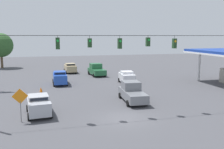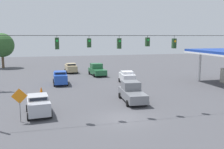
% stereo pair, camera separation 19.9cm
% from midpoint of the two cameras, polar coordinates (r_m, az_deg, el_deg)
% --- Properties ---
extents(ground_plane, '(140.00, 140.00, 0.00)m').
position_cam_midpoint_polar(ground_plane, '(21.86, 2.51, -10.01)').
color(ground_plane, '#47474C').
extents(overhead_signal_span, '(23.92, 0.38, 7.84)m').
position_cam_midpoint_polar(overhead_signal_span, '(22.11, 1.45, 3.77)').
color(overhead_signal_span, '#939399').
rests_on(overhead_signal_span, ground_plane).
extents(pickup_truck_grey_crossing_near, '(2.45, 5.50, 2.12)m').
position_cam_midpoint_polar(pickup_truck_grey_crossing_near, '(27.21, 4.41, -4.12)').
color(pickup_truck_grey_crossing_near, slate).
rests_on(pickup_truck_grey_crossing_near, ground_plane).
extents(sedan_blue_withflow_far, '(2.07, 4.40, 1.93)m').
position_cam_midpoint_polar(sedan_blue_withflow_far, '(37.37, -11.99, -0.70)').
color(sedan_blue_withflow_far, '#234CB2').
rests_on(sedan_blue_withflow_far, ground_plane).
extents(sedan_white_oncoming_far, '(2.36, 3.97, 1.85)m').
position_cam_midpoint_polar(sedan_white_oncoming_far, '(37.40, 3.23, -0.58)').
color(sedan_white_oncoming_far, silver).
rests_on(sedan_white_oncoming_far, ground_plane).
extents(pickup_truck_green_oncoming_deep, '(2.64, 5.23, 2.12)m').
position_cam_midpoint_polar(pickup_truck_green_oncoming_deep, '(44.99, -3.68, 1.02)').
color(pickup_truck_green_oncoming_deep, '#236038').
rests_on(pickup_truck_green_oncoming_deep, ground_plane).
extents(sedan_silver_parked_shoulder, '(2.38, 4.31, 1.82)m').
position_cam_midpoint_polar(sedan_silver_parked_shoulder, '(23.55, -16.66, -6.58)').
color(sedan_silver_parked_shoulder, '#A8AAB2').
rests_on(sedan_silver_parked_shoulder, ground_plane).
extents(sedan_tan_withflow_deep, '(2.27, 4.46, 1.81)m').
position_cam_midpoint_polar(sedan_tan_withflow_deep, '(49.02, -9.64, 1.52)').
color(sedan_tan_withflow_deep, tan).
rests_on(sedan_tan_withflow_deep, ground_plane).
extents(traffic_cone_nearest, '(0.37, 0.37, 0.65)m').
position_cam_midpoint_polar(traffic_cone_nearest, '(24.73, -16.07, -7.33)').
color(traffic_cone_nearest, orange).
rests_on(traffic_cone_nearest, ground_plane).
extents(traffic_cone_second, '(0.37, 0.37, 0.65)m').
position_cam_midpoint_polar(traffic_cone_second, '(26.76, -16.49, -6.12)').
color(traffic_cone_second, orange).
rests_on(traffic_cone_second, ground_plane).
extents(traffic_cone_third, '(0.37, 0.37, 0.65)m').
position_cam_midpoint_polar(traffic_cone_third, '(28.88, -16.39, -5.03)').
color(traffic_cone_third, orange).
rests_on(traffic_cone_third, ground_plane).
extents(traffic_cone_fourth, '(0.37, 0.37, 0.65)m').
position_cam_midpoint_polar(traffic_cone_fourth, '(30.93, -16.01, -4.10)').
color(traffic_cone_fourth, orange).
rests_on(traffic_cone_fourth, ground_plane).
extents(traffic_cone_fifth, '(0.37, 0.37, 0.65)m').
position_cam_midpoint_polar(traffic_cone_fifth, '(33.11, -16.10, -3.27)').
color(traffic_cone_fifth, orange).
rests_on(traffic_cone_fifth, ground_plane).
extents(work_zone_sign, '(1.27, 0.06, 2.84)m').
position_cam_midpoint_polar(work_zone_sign, '(21.73, -20.51, -5.23)').
color(work_zone_sign, slate).
rests_on(work_zone_sign, ground_plane).
extents(tree_horizon_left, '(5.30, 5.30, 7.70)m').
position_cam_midpoint_polar(tree_horizon_left, '(60.41, -24.17, 6.12)').
color(tree_horizon_left, brown).
rests_on(tree_horizon_left, ground_plane).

